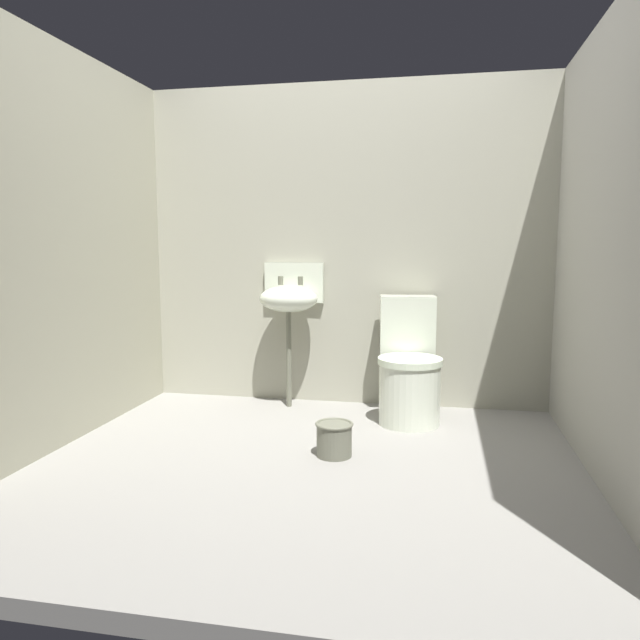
{
  "coord_description": "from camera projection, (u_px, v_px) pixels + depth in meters",
  "views": [
    {
      "loc": [
        0.64,
        -2.93,
        1.12
      ],
      "look_at": [
        0.0,
        0.3,
        0.7
      ],
      "focal_mm": 33.51,
      "sensor_mm": 36.0,
      "label": 1
    }
  ],
  "objects": [
    {
      "name": "toilet_near_wall",
      "position": [
        409.0,
        370.0,
        3.79
      ],
      "size": [
        0.45,
        0.63,
        0.78
      ],
      "rotation": [
        0.0,
        0.0,
        3.26
      ],
      "color": "silver",
      "rests_on": "ground"
    },
    {
      "name": "wall_left",
      "position": [
        62.0,
        247.0,
        3.35
      ],
      "size": [
        0.1,
        2.56,
        2.21
      ],
      "primitive_type": "cube",
      "color": "#A4A38B",
      "rests_on": "ground"
    },
    {
      "name": "wall_back",
      "position": [
        346.0,
        246.0,
        4.17
      ],
      "size": [
        3.18,
        0.1,
        2.21
      ],
      "primitive_type": "cube",
      "color": "#A3A18E",
      "rests_on": "ground"
    },
    {
      "name": "sink",
      "position": [
        289.0,
        298.0,
        4.08
      ],
      "size": [
        0.42,
        0.35,
        0.99
      ],
      "color": "#676757",
      "rests_on": "ground"
    },
    {
      "name": "wall_right",
      "position": [
        613.0,
        247.0,
        2.79
      ],
      "size": [
        0.1,
        2.56,
        2.21
      ],
      "primitive_type": "cube",
      "color": "#9E9C91",
      "rests_on": "ground"
    },
    {
      "name": "ground_plane",
      "position": [
        309.0,
        467.0,
        3.12
      ],
      "size": [
        3.18,
        2.76,
        0.08
      ],
      "primitive_type": "cube",
      "color": "gray"
    },
    {
      "name": "bucket",
      "position": [
        334.0,
        438.0,
        3.16
      ],
      "size": [
        0.2,
        0.2,
        0.18
      ],
      "color": "#676757",
      "rests_on": "ground"
    }
  ]
}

